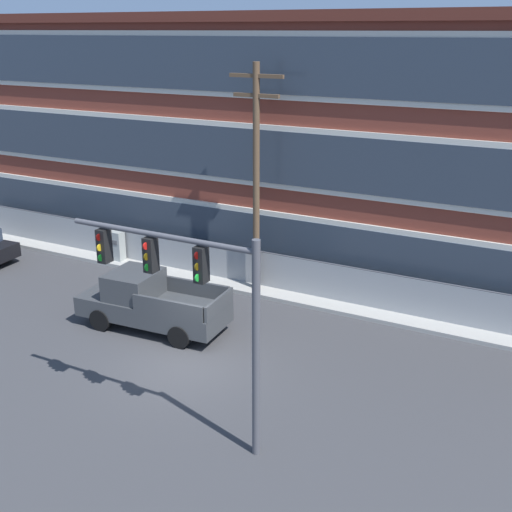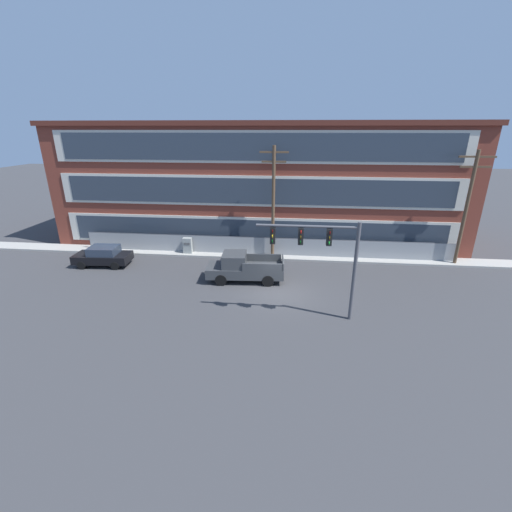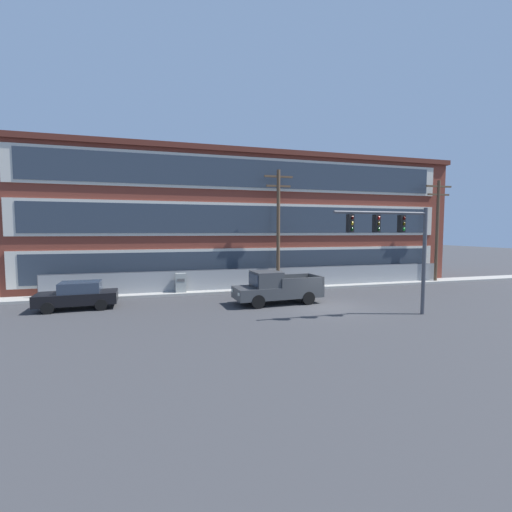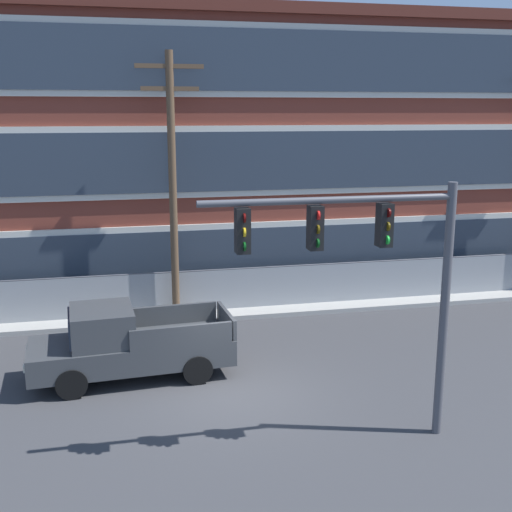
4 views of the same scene
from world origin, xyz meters
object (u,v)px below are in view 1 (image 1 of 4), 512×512
Objects in this scene: traffic_signal_mast at (192,288)px; electrical_cabinet at (116,247)px; pickup_truck_dark_grey at (150,303)px; utility_pole_near_corner at (256,172)px.

traffic_signal_mast is 3.80× the size of electrical_cabinet.
pickup_truck_dark_grey is (-4.99, 4.64, -3.21)m from traffic_signal_mast.
utility_pole_near_corner is (-3.21, 9.35, 0.78)m from traffic_signal_mast.
utility_pole_near_corner is at bearing -0.16° from electrical_cabinet.
utility_pole_near_corner is 8.37m from electrical_cabinet.
utility_pole_near_corner reaches higher than electrical_cabinet.
pickup_truck_dark_grey is 7.24m from electrical_cabinet.
pickup_truck_dark_grey is at bearing 137.10° from traffic_signal_mast.
traffic_signal_mast reaches higher than electrical_cabinet.
pickup_truck_dark_grey reaches higher than electrical_cabinet.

